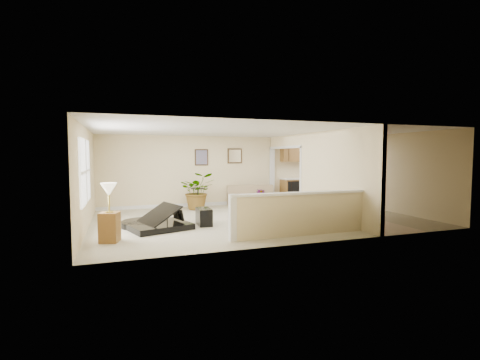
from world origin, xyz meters
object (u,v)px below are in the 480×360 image
object	(u,v)px
piano	(156,206)
loveseat	(251,196)
lamp_stand	(109,217)
accent_table	(198,195)
small_plant	(260,199)
palm_plant	(198,191)
piano_bench	(204,217)

from	to	relation	value
piano	loveseat	world-z (taller)	piano
loveseat	lamp_stand	xyz separation A→B (m)	(-4.68, -3.88, 0.16)
piano	loveseat	xyz separation A→B (m)	(3.61, 2.77, -0.19)
accent_table	small_plant	world-z (taller)	accent_table
loveseat	small_plant	size ratio (longest dim) A/B	3.16
lamp_stand	piano	bearing A→B (deg)	46.19
loveseat	accent_table	bearing A→B (deg)	-173.16
small_plant	lamp_stand	size ratio (longest dim) A/B	0.48
piano	palm_plant	bearing A→B (deg)	41.00
small_plant	loveseat	bearing A→B (deg)	-174.02
piano_bench	palm_plant	size ratio (longest dim) A/B	0.52
loveseat	lamp_stand	distance (m)	6.08
piano	accent_table	size ratio (longest dim) A/B	2.75
accent_table	palm_plant	distance (m)	0.33
piano	lamp_stand	xyz separation A→B (m)	(-1.07, -1.11, -0.03)
palm_plant	lamp_stand	bearing A→B (deg)	-125.61
accent_table	palm_plant	xyz separation A→B (m)	(-0.06, -0.28, 0.17)
piano_bench	small_plant	size ratio (longest dim) A/B	1.11
piano_bench	lamp_stand	xyz separation A→B (m)	(-2.28, -1.10, 0.31)
loveseat	small_plant	bearing A→B (deg)	17.76
small_plant	piano	bearing A→B (deg)	-144.81
piano_bench	accent_table	size ratio (longest dim) A/B	0.94
lamp_stand	accent_table	bearing A→B (deg)	55.70
piano_bench	palm_plant	world-z (taller)	palm_plant
piano_bench	palm_plant	xyz separation A→B (m)	(0.42, 2.67, 0.39)
piano_bench	palm_plant	bearing A→B (deg)	81.05
palm_plant	piano	bearing A→B (deg)	-121.55
lamp_stand	palm_plant	bearing A→B (deg)	54.39
accent_table	lamp_stand	bearing A→B (deg)	-124.30
accent_table	small_plant	xyz separation A→B (m)	(2.29, -0.13, -0.19)
palm_plant	lamp_stand	distance (m)	4.64
loveseat	accent_table	xyz separation A→B (m)	(-1.92, 0.17, 0.08)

